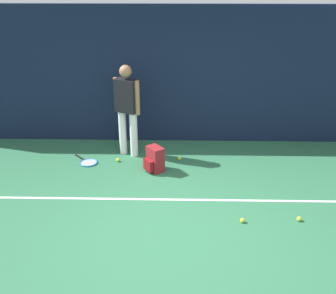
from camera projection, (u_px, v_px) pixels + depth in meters
ground_plane at (167, 225)px, 5.58m from camera, size 12.00×12.00×0.00m
back_fence at (171, 76)px, 7.77m from camera, size 10.00×0.10×2.64m
court_line at (168, 199)px, 6.18m from camera, size 9.00×0.05×0.00m
tennis_player at (127, 105)px, 7.28m from camera, size 0.49×0.37×1.70m
tennis_racket at (88, 162)px, 7.33m from camera, size 0.55×0.56×0.03m
backpack at (155, 160)px, 6.98m from camera, size 0.38×0.38×0.44m
tennis_ball_near_player at (242, 220)px, 5.62m from camera, size 0.07×0.07×0.07m
tennis_ball_by_fence at (118, 160)px, 7.37m from camera, size 0.07×0.07×0.07m
tennis_ball_mid_court at (299, 219)px, 5.66m from camera, size 0.07×0.07×0.07m
tennis_ball_far_left at (179, 158)px, 7.43m from camera, size 0.07×0.07×0.07m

